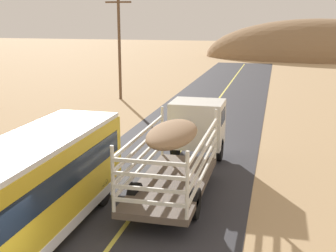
{
  "coord_description": "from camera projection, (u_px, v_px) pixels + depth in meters",
  "views": [
    {
      "loc": [
        4.71,
        -8.37,
        6.94
      ],
      "look_at": [
        0.0,
        11.06,
        2.03
      ],
      "focal_mm": 48.16,
      "sensor_mm": 36.0,
      "label": 1
    }
  ],
  "objects": [
    {
      "name": "bus",
      "position": [
        27.0,
        191.0,
        13.71
      ],
      "size": [
        2.54,
        10.0,
        3.21
      ],
      "color": "gold",
      "rests_on": "road_surface"
    },
    {
      "name": "power_pole_mid",
      "position": [
        119.0,
        44.0,
        37.41
      ],
      "size": [
        2.2,
        0.24,
        8.6
      ],
      "color": "brown",
      "rests_on": "ground"
    },
    {
      "name": "livestock_truck",
      "position": [
        189.0,
        135.0,
        19.92
      ],
      "size": [
        2.53,
        9.7,
        3.02
      ],
      "color": "silver",
      "rests_on": "road_surface"
    },
    {
      "name": "distant_hill",
      "position": [
        317.0,
        58.0,
        76.18
      ],
      "size": [
        37.64,
        20.9,
        12.92
      ],
      "primitive_type": "ellipsoid",
      "color": "olive",
      "rests_on": "ground"
    }
  ]
}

